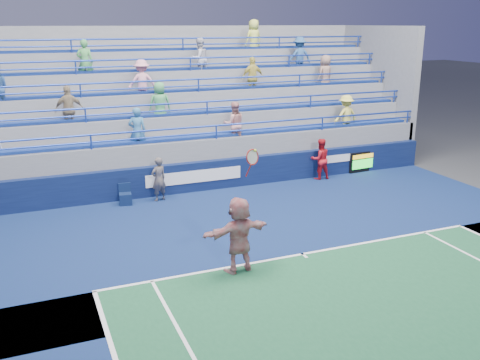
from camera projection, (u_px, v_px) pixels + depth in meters
name	position (u px, v px, depth m)	size (l,w,h in m)	color
ground	(302.00, 255.00, 14.32)	(120.00, 120.00, 0.00)	#333538
sponsor_wall	(219.00, 174.00, 19.93)	(18.00, 0.32, 1.10)	#0A1438
bleacher_stand	(188.00, 130.00, 22.99)	(18.00, 5.60, 6.13)	slate
serve_speed_board	(362.00, 162.00, 22.14)	(1.25, 0.24, 0.86)	black
judge_chair	(125.00, 198.00, 18.21)	(0.46, 0.46, 0.73)	#0C1B3E
tennis_player	(239.00, 235.00, 13.13)	(1.86, 0.81, 3.11)	silver
line_judge	(159.00, 179.00, 18.46)	(0.57, 0.37, 1.56)	#141A38
ball_girl	(320.00, 159.00, 21.04)	(0.79, 0.62, 1.63)	red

